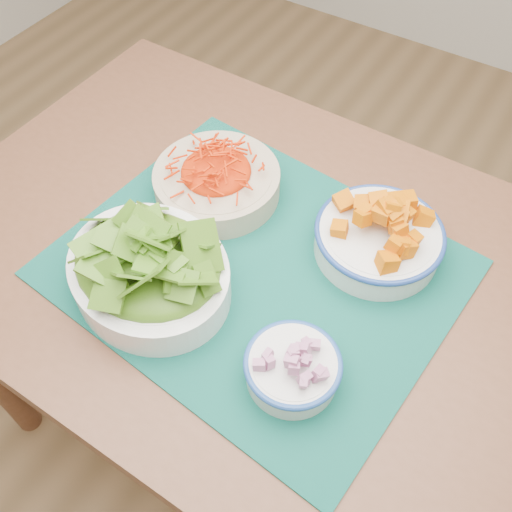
{
  "coord_description": "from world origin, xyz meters",
  "views": [
    {
      "loc": [
        0.54,
        -0.45,
        1.51
      ],
      "look_at": [
        0.24,
        0.02,
        0.78
      ],
      "focal_mm": 40.0,
      "sensor_mm": 36.0,
      "label": 1
    }
  ],
  "objects": [
    {
      "name": "placemat",
      "position": [
        0.24,
        0.02,
        0.75
      ],
      "size": [
        0.66,
        0.56,
        0.0
      ],
      "primitive_type": "cube",
      "rotation": [
        0.0,
        0.0,
        -0.09
      ],
      "color": "#04332C",
      "rests_on": "table"
    },
    {
      "name": "ground",
      "position": [
        0.0,
        0.0,
        0.0
      ],
      "size": [
        4.0,
        4.0,
        0.0
      ],
      "primitive_type": "plane",
      "color": "#9D774C",
      "rests_on": "ground"
    },
    {
      "name": "table",
      "position": [
        0.24,
        0.05,
        0.65
      ],
      "size": [
        1.19,
        0.8,
        0.75
      ],
      "rotation": [
        0.0,
        0.0,
        -0.01
      ],
      "color": "brown",
      "rests_on": "ground"
    },
    {
      "name": "squash_bowl",
      "position": [
        0.39,
        0.15,
        0.8
      ],
      "size": [
        0.24,
        0.24,
        0.1
      ],
      "rotation": [
        0.0,
        0.0,
        0.19
      ],
      "color": "silver",
      "rests_on": "placemat"
    },
    {
      "name": "onion_bowl",
      "position": [
        0.39,
        -0.12,
        0.79
      ],
      "size": [
        0.16,
        0.16,
        0.07
      ],
      "rotation": [
        0.0,
        0.0,
        -0.21
      ],
      "color": "silver",
      "rests_on": "placemat"
    },
    {
      "name": "carrot_bowl",
      "position": [
        0.09,
        0.12,
        0.8
      ],
      "size": [
        0.29,
        0.29,
        0.09
      ],
      "rotation": [
        0.0,
        0.0,
        0.36
      ],
      "color": "tan",
      "rests_on": "placemat"
    },
    {
      "name": "lettuce_bowl",
      "position": [
        0.12,
        -0.1,
        0.81
      ],
      "size": [
        0.32,
        0.29,
        0.12
      ],
      "rotation": [
        0.0,
        0.0,
        -0.25
      ],
      "color": "white",
      "rests_on": "placemat"
    }
  ]
}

